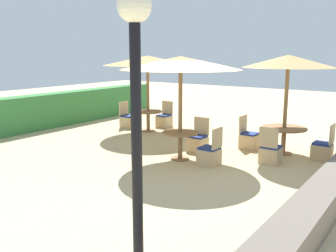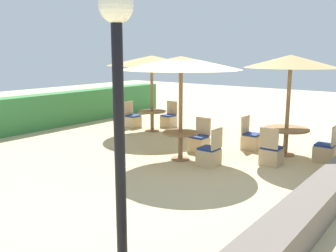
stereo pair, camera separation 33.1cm
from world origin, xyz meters
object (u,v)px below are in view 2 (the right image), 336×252
object	(u,v)px
round_table_front_right	(286,133)
parasol_center	(181,63)
lamp_post	(118,84)
round_table_back_right	(152,116)
parasol_back_right	(152,61)
patio_chair_front_right_north	(251,140)
patio_chair_front_right_west	(271,154)
patio_chair_center_east	(199,142)
patio_chair_back_right_east	(169,120)
patio_chair_center_south	(209,155)
patio_chair_back_right_north	(132,120)
patio_chair_front_right_south	(325,151)
round_table_center	(180,139)
parasol_front_right	(291,62)

from	to	relation	value
round_table_front_right	parasol_center	xyz separation A→B (m)	(-2.03, 1.96, 1.83)
lamp_post	round_table_back_right	bearing A→B (deg)	37.74
lamp_post	parasol_back_right	xyz separation A→B (m)	(6.91, 5.35, 0.05)
lamp_post	patio_chair_front_right_north	xyz separation A→B (m)	(6.71, 1.56, -2.09)
lamp_post	patio_chair_front_right_north	world-z (taller)	lamp_post
patio_chair_front_right_west	patio_chair_center_east	bearing A→B (deg)	-178.88
patio_chair_back_right_east	patio_chair_center_east	bearing A→B (deg)	140.83
round_table_front_right	parasol_back_right	bearing A→B (deg)	87.38
patio_chair_center_south	patio_chair_back_right_north	size ratio (longest dim) A/B	1.00
patio_chair_front_right_south	lamp_post	bearing A→B (deg)	176.27
patio_chair_center_south	patio_chair_back_right_north	world-z (taller)	same
lamp_post	patio_chair_center_east	xyz separation A→B (m)	(5.58, 2.56, -2.09)
lamp_post	parasol_back_right	world-z (taller)	lamp_post
round_table_back_right	round_table_center	bearing A→B (deg)	-128.61
patio_chair_front_right_south	patio_chair_back_right_north	xyz separation A→B (m)	(0.26, 6.75, 0.00)
lamp_post	patio_chair_back_right_north	size ratio (longest dim) A/B	3.57
parasol_center	patio_chair_back_right_east	bearing A→B (deg)	41.42
patio_chair_front_right_north	parasol_front_right	bearing A→B (deg)	88.96
round_table_front_right	parasol_center	world-z (taller)	parasol_center
patio_chair_front_right_west	patio_chair_front_right_north	distance (m)	1.51
round_table_front_right	patio_chair_back_right_east	bearing A→B (deg)	76.43
patio_chair_front_right_south	round_table_back_right	bearing A→B (deg)	87.86
parasol_front_right	patio_chair_front_right_south	bearing A→B (deg)	-89.86
patio_chair_front_right_north	patio_chair_center_east	bearing A→B (deg)	-41.41
patio_chair_center_south	parasol_back_right	bearing A→B (deg)	58.38
patio_chair_front_right_south	round_table_center	distance (m)	3.60
patio_chair_front_right_south	parasol_center	xyz separation A→B (m)	(-2.03, 2.96, 2.15)
parasol_center	round_table_center	world-z (taller)	parasol_center
round_table_front_right	patio_chair_front_right_west	size ratio (longest dim) A/B	1.25
parasol_front_right	round_table_front_right	xyz separation A→B (m)	(0.00, 0.00, -1.85)
patio_chair_front_right_south	round_table_back_right	distance (m)	5.79
patio_chair_front_right_south	round_table_back_right	xyz separation A→B (m)	(0.22, 5.78, 0.27)
patio_chair_front_right_south	patio_chair_center_east	bearing A→B (deg)	110.42
patio_chair_front_right_north	parasol_back_right	size ratio (longest dim) A/B	0.31
patio_chair_center_east	patio_chair_center_south	bearing A→B (deg)	133.76
round_table_front_right	round_table_center	bearing A→B (deg)	135.99
patio_chair_back_right_east	patio_chair_center_south	bearing A→B (deg)	138.95
patio_chair_front_right_north	patio_chair_back_right_north	world-z (taller)	same
patio_chair_center_east	parasol_back_right	bearing A→B (deg)	-25.52
patio_chair_front_right_west	patio_chair_front_right_north	world-z (taller)	same
patio_chair_front_right_west	patio_chair_back_right_north	xyz separation A→B (m)	(1.33, 5.79, 0.00)
parasol_back_right	patio_chair_center_south	bearing A→B (deg)	-121.62
patio_chair_front_right_north	round_table_center	size ratio (longest dim) A/B	1.02
patio_chair_front_right_south	patio_chair_center_south	xyz separation A→B (m)	(-2.05, 2.09, 0.00)
parasol_front_right	round_table_front_right	bearing A→B (deg)	0.00
lamp_post	patio_chair_front_right_south	bearing A→B (deg)	-3.73
parasol_front_right	patio_chair_front_right_west	xyz separation A→B (m)	(-1.07, -0.05, -2.18)
parasol_front_right	patio_chair_front_right_south	xyz separation A→B (m)	(0.00, -1.00, -2.18)
patio_chair_front_right_south	parasol_center	world-z (taller)	parasol_center
round_table_front_right	round_table_center	world-z (taller)	round_table_front_right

